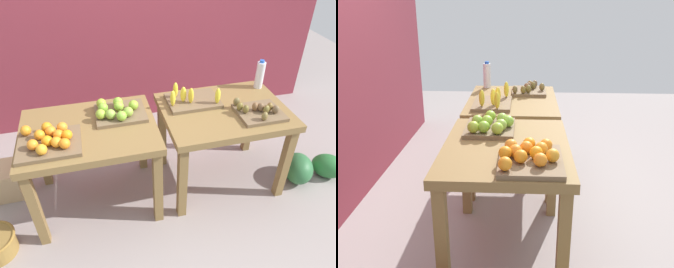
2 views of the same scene
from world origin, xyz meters
The scene contains 9 objects.
ground_plane centered at (0.00, 0.00, 0.00)m, with size 8.00×8.00×0.00m, color gray.
display_table_left centered at (-0.56, 0.00, 0.67)m, with size 1.04×0.80×0.79m.
display_table_right centered at (0.56, 0.00, 0.67)m, with size 1.04×0.80×0.79m.
orange_bin centered at (-0.83, -0.14, 0.83)m, with size 0.44×0.37×0.11m.
apple_bin centered at (-0.32, 0.12, 0.83)m, with size 0.41×0.34×0.11m.
banana_crate centered at (0.32, 0.16, 0.83)m, with size 0.45×0.32×0.17m.
kiwi_bin centered at (0.79, -0.15, 0.82)m, with size 0.37×0.32×0.10m.
water_bottle centered at (1.00, 0.27, 0.91)m, with size 0.08×0.08×0.27m.
watermelon_pile centered at (1.42, -0.22, 0.13)m, with size 0.69×0.42×0.27m.
Camera 1 is at (-0.48, -2.12, 2.24)m, focal length 34.79 mm.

